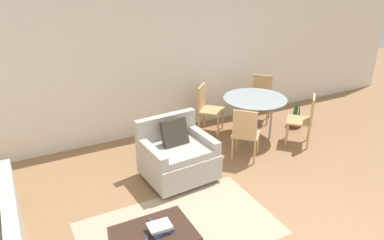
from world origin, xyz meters
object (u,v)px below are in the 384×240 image
Objects in this scene: armchair at (177,156)px; dining_chair_far_right at (261,95)px; dining_chair_near_right at (305,117)px; dining_chair_far_left at (207,106)px; dining_table at (255,103)px; tv_remote_secondary at (147,239)px; book_stack at (160,228)px; dining_chair_near_left at (245,131)px; tv_remote_primary at (153,222)px; potted_plant_small at (295,119)px.

dining_chair_far_right is (2.43, 1.21, 0.16)m from armchair.
dining_chair_near_right is 1.00× the size of dining_chair_far_left.
armchair is 0.92× the size of dining_table.
armchair reaches higher than dining_table.
dining_chair_far_left reaches higher than tv_remote_secondary.
dining_chair_near_right is (3.34, 1.47, 0.02)m from book_stack.
dining_chair_near_right is at bearing -45.00° from dining_chair_far_left.
dining_chair_near_right is 1.76m from dining_chair_far_left.
dining_chair_far_right is at bearing 39.18° from book_stack.
armchair is 6.51× the size of tv_remote_secondary.
dining_chair_near_left is at bearing 34.09° from tv_remote_secondary.
armchair reaches higher than dining_chair_near_left.
tv_remote_primary is (-0.01, 0.17, -0.04)m from book_stack.
dining_chair_near_right is at bearing 21.33° from tv_remote_primary.
book_stack is 0.28× the size of dining_chair_far_right.
tv_remote_secondary is 3.61m from dining_table.
potted_plant_small is (0.39, 0.63, -0.36)m from dining_chair_near_right.
dining_chair_far_right is at bearing 26.48° from armchair.
armchair is at bearing -162.00° from dining_table.
dining_table is 0.90m from dining_chair_near_left.
potted_plant_small is at bearing -57.39° from dining_chair_far_right.
tv_remote_secondary is at bearing -161.60° from book_stack.
dining_chair_far_right reaches higher than potted_plant_small.
tv_remote_secondary is at bearing -124.53° from armchair.
tv_remote_primary and tv_remote_secondary have the same top height.
dining_chair_near_left is (-0.62, -0.62, -0.16)m from dining_table.
dining_chair_near_left is at bearing -1.74° from armchair.
dining_chair_near_right reaches higher than book_stack.
tv_remote_secondary is 3.58m from dining_chair_far_left.
dining_table is 1.25× the size of dining_chair_far_left.
potted_plant_small is (2.82, 0.59, -0.20)m from armchair.
dining_chair_near_right and dining_chair_far_left have the same top height.
dining_chair_far_right is (3.51, 2.78, 0.06)m from tv_remote_secondary.
dining_chair_near_left is (2.10, 1.31, 0.06)m from tv_remote_primary.
dining_table is 0.90m from dining_chair_near_right.
book_stack is 0.28× the size of dining_chair_far_left.
armchair reaches higher than book_stack.
dining_chair_near_right reaches higher than tv_remote_primary.
dining_table is (2.72, 1.93, 0.22)m from tv_remote_primary.
dining_chair_near_left is at bearing 180.00° from dining_chair_near_right.
tv_remote_primary is at bearing -158.67° from dining_chair_near_right.
potted_plant_small is (3.90, 2.16, -0.30)m from tv_remote_secondary.
armchair is 1.15× the size of dining_chair_near_left.
dining_table is (2.88, 2.15, 0.22)m from tv_remote_secondary.
potted_plant_small is at bearing 11.88° from armchair.
dining_chair_near_right is at bearing -0.85° from armchair.
dining_chair_far_left reaches higher than tv_remote_primary.
dining_chair_far_right is (0.62, 0.62, -0.16)m from dining_table.
book_stack is at bearing -144.83° from dining_chair_near_left.
dining_table is 0.90m from dining_chair_far_left.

